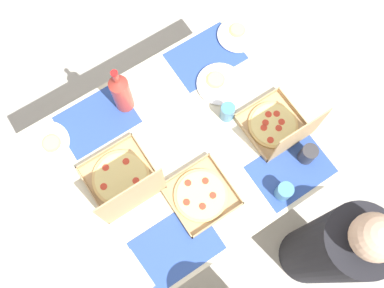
{
  "coord_description": "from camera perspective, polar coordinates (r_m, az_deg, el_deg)",
  "views": [
    {
      "loc": [
        0.35,
        0.53,
        2.65
      ],
      "look_at": [
        0.0,
        0.0,
        0.74
      ],
      "focal_mm": 39.62,
      "sensor_mm": 36.0,
      "label": 1
    }
  ],
  "objects": [
    {
      "name": "soda_bottle",
      "position": [
        1.99,
        -9.52,
        6.87
      ],
      "size": [
        0.09,
        0.09,
        0.32
      ],
      "color": "#B2382D",
      "rests_on": "dining_table"
    },
    {
      "name": "pizza_box_corner_right",
      "position": [
        1.93,
        -9.2,
        -5.06
      ],
      "size": [
        0.3,
        0.31,
        0.34
      ],
      "color": "tan",
      "rests_on": "dining_table"
    },
    {
      "name": "placemat_far_right",
      "position": [
        1.92,
        -2.11,
        -13.51
      ],
      "size": [
        0.36,
        0.26,
        0.0
      ],
      "primitive_type": "cube",
      "color": "#2D4C9E",
      "rests_on": "dining_table"
    },
    {
      "name": "plate_far_right",
      "position": [
        2.12,
        -18.93,
        0.08
      ],
      "size": [
        0.22,
        0.22,
        0.03
      ],
      "color": "white",
      "rests_on": "dining_table"
    },
    {
      "name": "ground_plane",
      "position": [
        2.73,
        0.0,
        -4.97
      ],
      "size": [
        6.0,
        6.0,
        0.0
      ],
      "primitive_type": "plane",
      "color": "beige"
    },
    {
      "name": "placemat_near_left",
      "position": [
        2.21,
        1.81,
        11.71
      ],
      "size": [
        0.36,
        0.26,
        0.0
      ],
      "primitive_type": "cube",
      "color": "#2D4C9E",
      "rests_on": "dining_table"
    },
    {
      "name": "diner_left_seat",
      "position": [
        2.26,
        18.18,
        -13.26
      ],
      "size": [
        0.32,
        0.32,
        1.13
      ],
      "color": "black",
      "rests_on": "ground_plane"
    },
    {
      "name": "pizza_box_center",
      "position": [
        1.94,
        1.2,
        -6.91
      ],
      "size": [
        0.28,
        0.28,
        0.04
      ],
      "color": "tan",
      "rests_on": "dining_table"
    },
    {
      "name": "fork_by_far_left",
      "position": [
        1.92,
        -6.83,
        -16.25
      ],
      "size": [
        0.03,
        0.19,
        0.0
      ],
      "primitive_type": "cube",
      "rotation": [
        0.0,
        0.0,
        1.63
      ],
      "color": "#B7B7BC",
      "rests_on": "dining_table"
    },
    {
      "name": "knife_by_near_left",
      "position": [
        2.05,
        -1.77,
        2.71
      ],
      "size": [
        0.14,
        0.18,
        0.0
      ],
      "primitive_type": "cube",
      "rotation": [
        0.0,
        0.0,
        0.9
      ],
      "color": "#B7B7BC",
      "rests_on": "dining_table"
    },
    {
      "name": "pizza_box_corner_left",
      "position": [
        2.03,
        11.53,
        2.24
      ],
      "size": [
        0.27,
        0.28,
        0.31
      ],
      "color": "tan",
      "rests_on": "dining_table"
    },
    {
      "name": "plate_far_left",
      "position": [
        2.13,
        3.7,
        8.11
      ],
      "size": [
        0.23,
        0.23,
        0.03
      ],
      "color": "white",
      "rests_on": "dining_table"
    },
    {
      "name": "cup_red",
      "position": [
        2.01,
        15.33,
        -1.32
      ],
      "size": [
        0.07,
        0.07,
        0.1
      ],
      "primitive_type": "cylinder",
      "color": "#333338",
      "rests_on": "dining_table"
    },
    {
      "name": "placemat_far_left",
      "position": [
        2.03,
        13.16,
        -3.32
      ],
      "size": [
        0.36,
        0.26,
        0.0
      ],
      "primitive_type": "cube",
      "color": "#2D4C9E",
      "rests_on": "dining_table"
    },
    {
      "name": "cup_spare",
      "position": [
        2.02,
        4.8,
        4.3
      ],
      "size": [
        0.07,
        0.07,
        0.1
      ],
      "primitive_type": "cylinder",
      "color": "teal",
      "rests_on": "dining_table"
    },
    {
      "name": "dining_table",
      "position": [
        2.11,
        0.0,
        -0.92
      ],
      "size": [
        1.41,
        1.01,
        0.74
      ],
      "color": "#3F3328",
      "rests_on": "ground_plane"
    },
    {
      "name": "plate_near_right",
      "position": [
        2.28,
        6.13,
        14.4
      ],
      "size": [
        0.21,
        0.21,
        0.03
      ],
      "color": "white",
      "rests_on": "dining_table"
    },
    {
      "name": "cup_clear_left",
      "position": [
        1.94,
        12.27,
        -6.28
      ],
      "size": [
        0.07,
        0.07,
        0.1
      ],
      "primitive_type": "cylinder",
      "color": "teal",
      "rests_on": "dining_table"
    },
    {
      "name": "placemat_near_right",
      "position": [
        2.11,
        -12.66,
        3.21
      ],
      "size": [
        0.36,
        0.26,
        0.0
      ],
      "primitive_type": "cube",
      "color": "#2D4C9E",
      "rests_on": "dining_table"
    }
  ]
}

